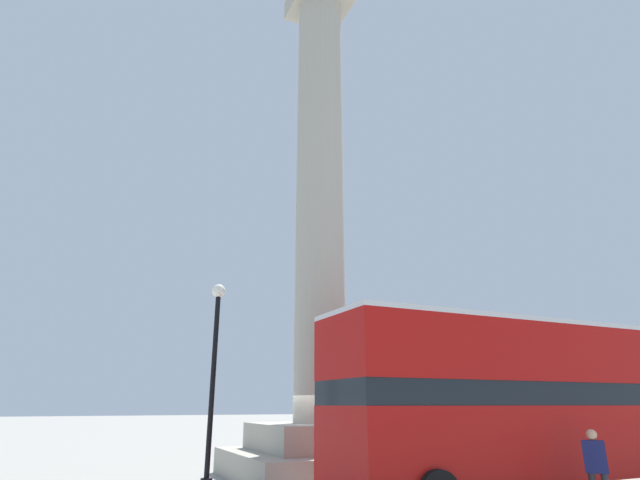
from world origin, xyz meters
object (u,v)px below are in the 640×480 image
object	(u,v)px
bus_a	(514,398)
street_lamp	(213,378)
pedestrian_near_lamp	(596,467)
equestrian_statue	(521,412)
monument_column	(320,264)

from	to	relation	value
bus_a	street_lamp	world-z (taller)	street_lamp
street_lamp	pedestrian_near_lamp	bearing A→B (deg)	-40.93
pedestrian_near_lamp	equestrian_statue	bearing A→B (deg)	-77.18
equestrian_statue	street_lamp	size ratio (longest dim) A/B	1.12
monument_column	street_lamp	world-z (taller)	monument_column
equestrian_statue	bus_a	bearing A→B (deg)	-132.21
monument_column	equestrian_statue	xyz separation A→B (m)	(11.81, 2.99, -5.12)
equestrian_statue	pedestrian_near_lamp	bearing A→B (deg)	-125.91
pedestrian_near_lamp	monument_column	bearing A→B (deg)	-16.08
bus_a	pedestrian_near_lamp	xyz separation A→B (m)	(-0.01, -2.11, -1.42)
pedestrian_near_lamp	street_lamp	bearing A→B (deg)	11.48
street_lamp	equestrian_statue	bearing A→B (deg)	16.21
bus_a	equestrian_statue	size ratio (longest dim) A/B	1.65
bus_a	street_lamp	size ratio (longest dim) A/B	1.85
monument_column	pedestrian_near_lamp	xyz separation A→B (m)	(3.01, -7.64, -6.05)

